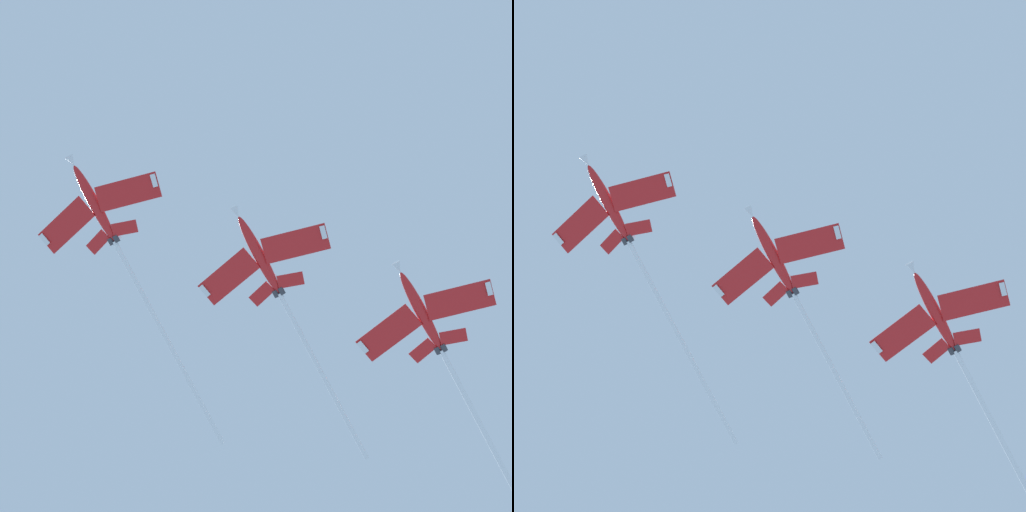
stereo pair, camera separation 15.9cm
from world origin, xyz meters
The scene contains 3 objects.
jet_lead centered at (-11.96, -9.36, 112.65)m, with size 30.14×34.65×19.15m.
jet_second centered at (-6.47, 12.55, 106.96)m, with size 26.69×30.27×15.88m.
jet_third centered at (-3.58, 35.27, 101.07)m, with size 26.45×30.50×17.18m.
Camera 2 is at (56.42, -15.86, 1.88)m, focal length 64.20 mm.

